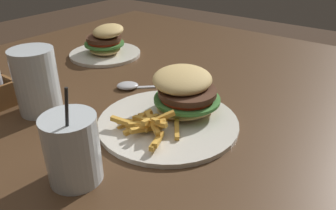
# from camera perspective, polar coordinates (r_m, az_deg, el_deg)

# --- Properties ---
(dining_table) EXTENTS (1.48, 1.15, 0.76)m
(dining_table) POSITION_cam_1_polar(r_m,az_deg,el_deg) (0.89, -9.94, -3.23)
(dining_table) COLOR #4C331E
(dining_table) RESTS_ON ground_plane
(meal_plate_near) EXTENTS (0.29, 0.29, 0.11)m
(meal_plate_near) POSITION_cam_1_polar(r_m,az_deg,el_deg) (0.69, 1.68, 0.07)
(meal_plate_near) COLOR silver
(meal_plate_near) RESTS_ON dining_table
(beer_glass) EXTENTS (0.09, 0.09, 0.14)m
(beer_glass) POSITION_cam_1_polar(r_m,az_deg,el_deg) (0.76, -21.85, 3.44)
(beer_glass) COLOR silver
(beer_glass) RESTS_ON dining_table
(juice_glass) EXTENTS (0.09, 0.09, 0.17)m
(juice_glass) POSITION_cam_1_polar(r_m,az_deg,el_deg) (0.54, -16.26, -7.69)
(juice_glass) COLOR silver
(juice_glass) RESTS_ON dining_table
(spoon) EXTENTS (0.14, 0.15, 0.02)m
(spoon) POSITION_cam_1_polar(r_m,az_deg,el_deg) (0.85, -6.54, 3.37)
(spoon) COLOR silver
(spoon) RESTS_ON dining_table
(meal_plate_far) EXTENTS (0.23, 0.23, 0.10)m
(meal_plate_far) POSITION_cam_1_polar(r_m,az_deg,el_deg) (1.09, -10.81, 10.36)
(meal_plate_far) COLOR silver
(meal_plate_far) RESTS_ON dining_table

